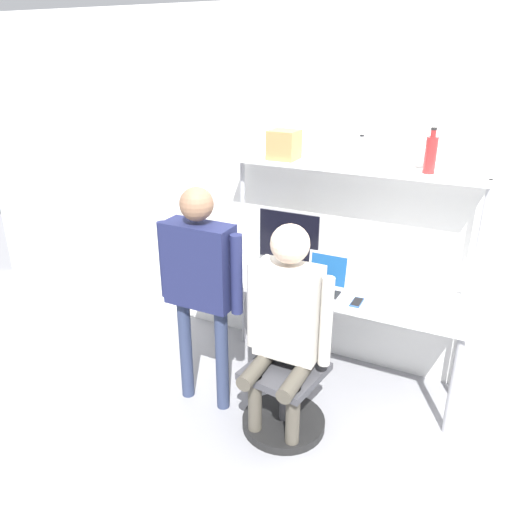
{
  "coord_description": "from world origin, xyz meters",
  "views": [
    {
      "loc": [
        0.92,
        -2.86,
        2.36
      ],
      "look_at": [
        -0.43,
        -0.16,
        1.12
      ],
      "focal_mm": 35.0,
      "sensor_mm": 36.0,
      "label": 1
    }
  ],
  "objects_px": {
    "laptop": "(325,280)",
    "cell_phone": "(357,302)",
    "person_standing": "(200,273)",
    "person_seated": "(286,316)",
    "monitor": "(289,240)",
    "office_chair": "(288,388)",
    "storage_box": "(284,145)",
    "bottle_clear": "(361,153)",
    "bottle_red": "(431,154)"
  },
  "relations": [
    {
      "from": "laptop",
      "to": "cell_phone",
      "type": "relative_size",
      "value": 2.0
    },
    {
      "from": "laptop",
      "to": "person_standing",
      "type": "bearing_deg",
      "value": -136.35
    },
    {
      "from": "laptop",
      "to": "person_seated",
      "type": "bearing_deg",
      "value": -93.64
    },
    {
      "from": "monitor",
      "to": "office_chair",
      "type": "xyz_separation_m",
      "value": [
        0.33,
        -0.76,
        -0.75
      ]
    },
    {
      "from": "cell_phone",
      "to": "storage_box",
      "type": "distance_m",
      "value": 1.24
    },
    {
      "from": "cell_phone",
      "to": "person_seated",
      "type": "distance_m",
      "value": 0.6
    },
    {
      "from": "person_seated",
      "to": "bottle_clear",
      "type": "relative_size",
      "value": 6.66
    },
    {
      "from": "person_seated",
      "to": "bottle_clear",
      "type": "height_order",
      "value": "bottle_clear"
    },
    {
      "from": "person_standing",
      "to": "cell_phone",
      "type": "bearing_deg",
      "value": 29.48
    },
    {
      "from": "laptop",
      "to": "office_chair",
      "type": "height_order",
      "value": "laptop"
    },
    {
      "from": "monitor",
      "to": "cell_phone",
      "type": "relative_size",
      "value": 3.35
    },
    {
      "from": "person_seated",
      "to": "person_standing",
      "type": "xyz_separation_m",
      "value": [
        -0.62,
        -0.0,
        0.17
      ]
    },
    {
      "from": "person_seated",
      "to": "bottle_clear",
      "type": "bearing_deg",
      "value": 78.94
    },
    {
      "from": "laptop",
      "to": "bottle_clear",
      "type": "bearing_deg",
      "value": 60.43
    },
    {
      "from": "bottle_clear",
      "to": "laptop",
      "type": "bearing_deg",
      "value": -119.57
    },
    {
      "from": "cell_phone",
      "to": "person_seated",
      "type": "height_order",
      "value": "person_seated"
    },
    {
      "from": "person_standing",
      "to": "bottle_red",
      "type": "relative_size",
      "value": 5.5
    },
    {
      "from": "cell_phone",
      "to": "office_chair",
      "type": "bearing_deg",
      "value": -122.22
    },
    {
      "from": "office_chair",
      "to": "bottle_clear",
      "type": "relative_size",
      "value": 4.26
    },
    {
      "from": "cell_phone",
      "to": "person_standing",
      "type": "height_order",
      "value": "person_standing"
    },
    {
      "from": "bottle_clear",
      "to": "bottle_red",
      "type": "bearing_deg",
      "value": 0.0
    },
    {
      "from": "person_standing",
      "to": "person_seated",
      "type": "bearing_deg",
      "value": 0.36
    },
    {
      "from": "person_seated",
      "to": "storage_box",
      "type": "relative_size",
      "value": 6.89
    },
    {
      "from": "cell_phone",
      "to": "person_seated",
      "type": "xyz_separation_m",
      "value": [
        -0.3,
        -0.52,
        0.07
      ]
    },
    {
      "from": "office_chair",
      "to": "bottle_clear",
      "type": "xyz_separation_m",
      "value": [
        0.16,
        0.8,
        1.44
      ]
    },
    {
      "from": "cell_phone",
      "to": "storage_box",
      "type": "bearing_deg",
      "value": 155.27
    },
    {
      "from": "laptop",
      "to": "bottle_red",
      "type": "bearing_deg",
      "value": 20.96
    },
    {
      "from": "storage_box",
      "to": "person_seated",
      "type": "bearing_deg",
      "value": -64.48
    },
    {
      "from": "office_chair",
      "to": "person_standing",
      "type": "bearing_deg",
      "value": -175.69
    },
    {
      "from": "bottle_red",
      "to": "monitor",
      "type": "bearing_deg",
      "value": -177.81
    },
    {
      "from": "laptop",
      "to": "storage_box",
      "type": "xyz_separation_m",
      "value": [
        -0.44,
        0.22,
        0.89
      ]
    },
    {
      "from": "monitor",
      "to": "bottle_clear",
      "type": "distance_m",
      "value": 0.85
    },
    {
      "from": "laptop",
      "to": "cell_phone",
      "type": "height_order",
      "value": "laptop"
    },
    {
      "from": "laptop",
      "to": "bottle_clear",
      "type": "relative_size",
      "value": 1.39
    },
    {
      "from": "bottle_red",
      "to": "bottle_clear",
      "type": "bearing_deg",
      "value": -180.0
    },
    {
      "from": "bottle_clear",
      "to": "cell_phone",
      "type": "bearing_deg",
      "value": -66.72
    },
    {
      "from": "laptop",
      "to": "bottle_clear",
      "type": "xyz_separation_m",
      "value": [
        0.13,
        0.22,
        0.88
      ]
    },
    {
      "from": "laptop",
      "to": "bottle_red",
      "type": "relative_size",
      "value": 1.03
    },
    {
      "from": "office_chair",
      "to": "storage_box",
      "type": "height_order",
      "value": "storage_box"
    },
    {
      "from": "cell_phone",
      "to": "person_standing",
      "type": "bearing_deg",
      "value": -150.52
    },
    {
      "from": "bottle_red",
      "to": "bottle_clear",
      "type": "distance_m",
      "value": 0.45
    },
    {
      "from": "monitor",
      "to": "person_standing",
      "type": "xyz_separation_m",
      "value": [
        -0.29,
        -0.81,
        -0.01
      ]
    },
    {
      "from": "person_seated",
      "to": "bottle_clear",
      "type": "xyz_separation_m",
      "value": [
        0.16,
        0.84,
        0.87
      ]
    },
    {
      "from": "cell_phone",
      "to": "bottle_clear",
      "type": "relative_size",
      "value": 0.7
    },
    {
      "from": "person_standing",
      "to": "storage_box",
      "type": "bearing_deg",
      "value": 75.8
    },
    {
      "from": "office_chair",
      "to": "laptop",
      "type": "bearing_deg",
      "value": 86.7
    },
    {
      "from": "laptop",
      "to": "person_standing",
      "type": "distance_m",
      "value": 0.92
    },
    {
      "from": "bottle_red",
      "to": "bottle_clear",
      "type": "height_order",
      "value": "bottle_red"
    },
    {
      "from": "person_seated",
      "to": "bottle_red",
      "type": "height_order",
      "value": "bottle_red"
    },
    {
      "from": "office_chair",
      "to": "bottle_clear",
      "type": "height_order",
      "value": "bottle_clear"
    }
  ]
}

